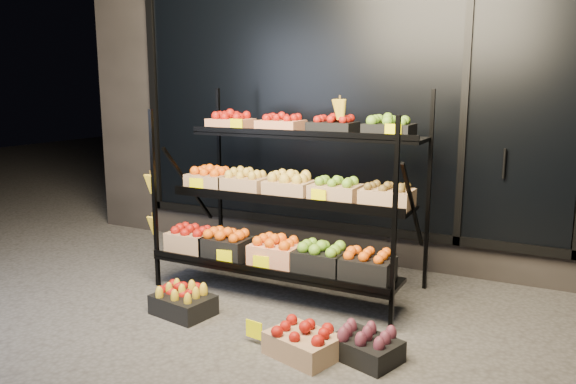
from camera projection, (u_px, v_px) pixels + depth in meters
The scene contains 8 objects.
ground at pixel (250, 315), 4.20m from camera, with size 24.00×24.00×0.00m, color #514F4C.
building at pixel (370, 80), 6.13m from camera, with size 6.00×2.08×3.50m.
display_rack at pixel (286, 198), 4.58m from camera, with size 2.18×1.02×1.70m.
tag_floor_b at pixel (254, 335), 3.72m from camera, with size 0.13×0.01×0.12m, color #F6EE00.
floor_crate_left at pixel (179, 297), 4.31m from camera, with size 0.38×0.29×0.19m.
floor_crate_midleft at pixel (183, 301), 4.19m from camera, with size 0.48×0.39×0.21m.
floor_crate_midright at pixel (303, 341), 3.54m from camera, with size 0.51×0.43×0.21m.
floor_crate_right at pixel (366, 345), 3.50m from camera, with size 0.47×0.41×0.20m.
Camera 1 is at (2.04, -3.39, 1.69)m, focal length 35.00 mm.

